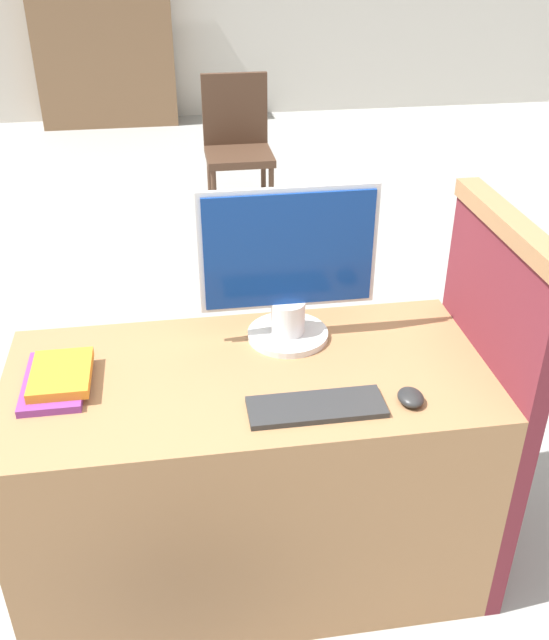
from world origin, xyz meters
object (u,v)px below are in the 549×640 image
mouse (411,397)px  far_chair (237,140)px  book_stack (58,378)px  keyboard (316,407)px  monitor (288,270)px

mouse → far_chair: (-0.11, 3.30, -0.27)m
book_stack → far_chair: 3.19m
keyboard → book_stack: size_ratio=1.27×
mouse → book_stack: book_stack is taller
mouse → book_stack: size_ratio=0.30×
keyboard → mouse: 0.25m
mouse → far_chair: 3.31m
monitor → mouse: 0.50m
keyboard → mouse: mouse is taller
book_stack → keyboard: bearing=-17.7°
monitor → mouse: size_ratio=6.02×
far_chair → mouse: bearing=-139.2°
monitor → mouse: (0.26, -0.37, -0.21)m
mouse → far_chair: size_ratio=0.09×
keyboard → book_stack: bearing=162.3°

